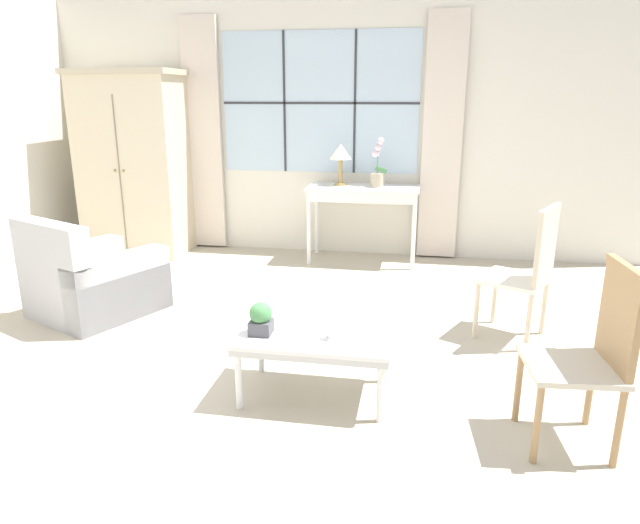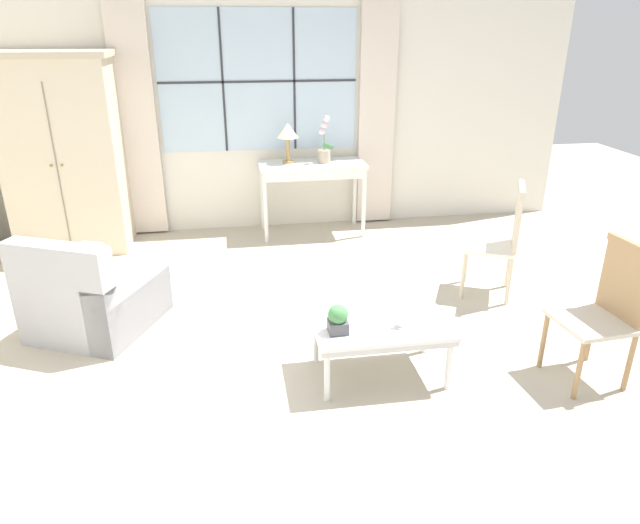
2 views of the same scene
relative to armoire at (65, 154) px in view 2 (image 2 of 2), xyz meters
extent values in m
plane|color=#B2A893|center=(2.03, -2.62, -1.01)|extent=(14.00, 14.00, 0.00)
cube|color=silver|center=(2.03, 0.41, 0.39)|extent=(7.20, 0.06, 2.80)
cube|color=silver|center=(2.03, 0.38, 0.65)|extent=(2.16, 0.01, 1.49)
cube|color=#2D2D33|center=(1.64, 0.37, 0.65)|extent=(0.02, 0.02, 1.49)
cube|color=#2D2D33|center=(2.42, 0.37, 0.65)|extent=(0.02, 0.02, 1.49)
cube|color=#2D2D33|center=(2.03, 0.37, 0.65)|extent=(2.16, 0.02, 0.02)
cube|color=beige|center=(0.70, 0.33, 0.29)|extent=(0.42, 0.06, 2.55)
cube|color=beige|center=(3.36, 0.33, 0.29)|extent=(0.42, 0.06, 2.55)
cube|color=beige|center=(0.00, 0.00, -0.03)|extent=(1.10, 0.67, 1.95)
cube|color=#BCAE92|center=(0.00, 0.00, 0.97)|extent=(1.18, 0.73, 0.06)
cube|color=gray|center=(0.00, -0.34, -0.07)|extent=(0.01, 0.01, 1.64)
sphere|color=#997F4C|center=(-0.05, -0.34, -0.03)|extent=(0.03, 0.03, 0.03)
sphere|color=#997F4C|center=(0.05, -0.34, -0.03)|extent=(0.03, 0.03, 0.03)
cube|color=white|center=(2.56, 0.05, -0.21)|extent=(1.17, 0.55, 0.03)
cube|color=white|center=(2.56, 0.05, -0.28)|extent=(1.13, 0.52, 0.10)
cylinder|color=white|center=(2.02, -0.18, -0.62)|extent=(0.04, 0.04, 0.78)
cylinder|color=white|center=(3.11, -0.18, -0.62)|extent=(0.04, 0.04, 0.78)
cylinder|color=white|center=(2.02, 0.28, -0.62)|extent=(0.04, 0.04, 0.78)
cylinder|color=white|center=(3.11, 0.28, -0.62)|extent=(0.04, 0.04, 0.78)
cylinder|color=#9E7F47|center=(2.31, 0.11, -0.18)|extent=(0.13, 0.13, 0.02)
cylinder|color=#9E7F47|center=(2.31, 0.11, -0.04)|extent=(0.05, 0.05, 0.26)
cone|color=beige|center=(2.31, 0.11, 0.16)|extent=(0.23, 0.23, 0.16)
cylinder|color=tan|center=(2.70, 0.06, -0.13)|extent=(0.14, 0.14, 0.14)
cylinder|color=#47844C|center=(2.70, 0.06, 0.13)|extent=(0.01, 0.01, 0.37)
cube|color=#47844C|center=(2.74, 0.06, -0.01)|extent=(0.13, 0.02, 0.08)
sphere|color=silver|center=(2.68, 0.07, 0.15)|extent=(0.07, 0.07, 0.07)
sphere|color=silver|center=(2.70, 0.07, 0.21)|extent=(0.07, 0.07, 0.07)
sphere|color=silver|center=(2.73, 0.07, 0.28)|extent=(0.07, 0.07, 0.07)
cube|color=#B2B2B7|center=(0.56, -1.86, -0.82)|extent=(1.09, 1.13, 0.39)
cube|color=#B2B2B7|center=(0.41, -2.19, -0.40)|extent=(0.80, 0.48, 0.44)
cube|color=#B2B2B7|center=(0.29, -1.74, -0.75)|extent=(0.54, 0.88, 0.53)
cube|color=#B2B2B7|center=(0.84, -1.98, -0.75)|extent=(0.54, 0.88, 0.53)
cube|color=white|center=(3.86, -1.78, -0.56)|extent=(0.59, 0.59, 0.03)
cube|color=beige|center=(4.04, -1.87, -0.30)|extent=(0.21, 0.38, 0.50)
cube|color=beige|center=(4.04, -1.87, -0.02)|extent=(0.23, 0.40, 0.05)
cylinder|color=beige|center=(3.61, -1.87, -0.79)|extent=(0.04, 0.04, 0.43)
cylinder|color=beige|center=(3.78, -1.53, -0.79)|extent=(0.04, 0.04, 0.43)
cylinder|color=beige|center=(3.95, -2.04, -0.79)|extent=(0.04, 0.04, 0.43)
cylinder|color=beige|center=(4.12, -1.69, -0.79)|extent=(0.04, 0.04, 0.43)
cube|color=beige|center=(3.95, -3.16, -0.57)|extent=(0.47, 0.47, 0.03)
cube|color=#9E7A51|center=(4.15, -3.14, -0.32)|extent=(0.07, 0.41, 0.48)
cube|color=#9E7A51|center=(4.15, -3.14, -0.06)|extent=(0.08, 0.43, 0.05)
cylinder|color=#9E7A51|center=(3.78, -3.36, -0.80)|extent=(0.04, 0.04, 0.42)
cylinder|color=#9E7A51|center=(3.74, -2.98, -0.80)|extent=(0.04, 0.04, 0.42)
cylinder|color=#9E7A51|center=(4.15, -3.33, -0.80)|extent=(0.04, 0.04, 0.42)
cylinder|color=#9E7A51|center=(4.12, -2.95, -0.80)|extent=(0.04, 0.04, 0.42)
cube|color=silver|center=(2.59, -2.89, -0.61)|extent=(0.91, 0.57, 0.03)
cube|color=beige|center=(2.59, -2.89, -0.65)|extent=(0.89, 0.55, 0.04)
cylinder|color=silver|center=(2.19, -3.13, -0.82)|extent=(0.04, 0.04, 0.38)
cylinder|color=silver|center=(3.00, -3.13, -0.82)|extent=(0.04, 0.04, 0.38)
cylinder|color=silver|center=(2.19, -2.66, -0.82)|extent=(0.04, 0.04, 0.38)
cylinder|color=silver|center=(3.00, -2.66, -0.82)|extent=(0.04, 0.04, 0.38)
cube|color=#4C4C51|center=(2.28, -2.97, -0.56)|extent=(0.13, 0.13, 0.08)
sphere|color=#47844C|center=(2.28, -2.97, -0.47)|extent=(0.13, 0.13, 0.13)
cylinder|color=silver|center=(2.71, -2.97, -0.60)|extent=(0.09, 0.09, 0.01)
cylinder|color=silver|center=(2.71, -2.97, -0.55)|extent=(0.07, 0.07, 0.08)
cylinder|color=black|center=(2.71, -2.97, -0.50)|extent=(0.00, 0.00, 0.01)
camera|label=1|loc=(3.16, -5.94, 0.74)|focal=32.00mm
camera|label=2|loc=(1.66, -6.13, 1.25)|focal=32.00mm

